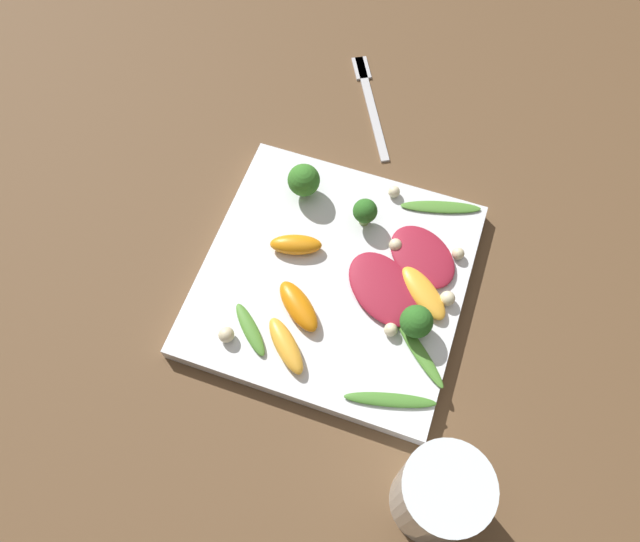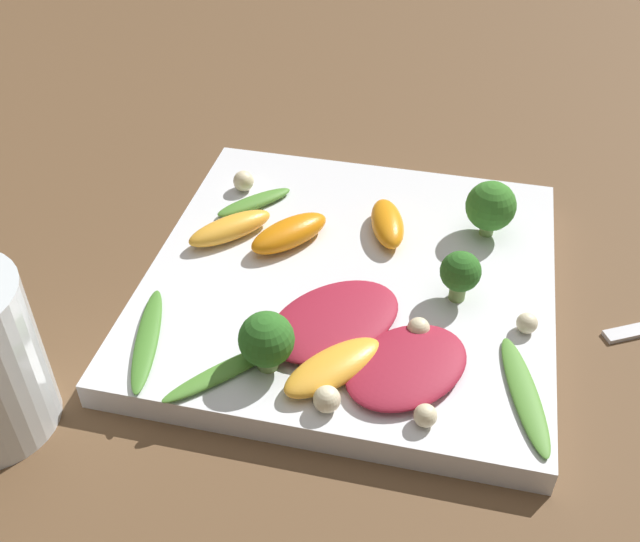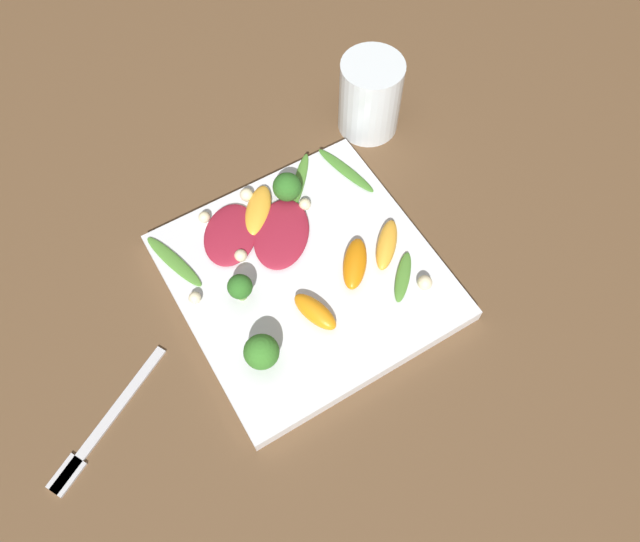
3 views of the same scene
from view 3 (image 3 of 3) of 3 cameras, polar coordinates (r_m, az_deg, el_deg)
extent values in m
plane|color=brown|center=(0.75, -1.24, -0.91)|extent=(2.40, 2.40, 0.00)
cube|color=white|center=(0.74, -1.26, -0.55)|extent=(0.29, 0.29, 0.02)
cylinder|color=white|center=(0.85, 4.61, 15.64)|extent=(0.08, 0.08, 0.11)
cube|color=silver|center=(0.72, -18.64, -12.49)|extent=(0.16, 0.10, 0.01)
cube|color=silver|center=(0.72, -22.21, -16.88)|extent=(0.04, 0.04, 0.01)
ellipsoid|color=maroon|center=(0.76, -8.18, 3.32)|extent=(0.10, 0.11, 0.01)
ellipsoid|color=maroon|center=(0.75, -3.83, 3.28)|extent=(0.11, 0.12, 0.01)
ellipsoid|color=orange|center=(0.70, -0.45, -3.73)|extent=(0.04, 0.06, 0.02)
ellipsoid|color=#FCAD33|center=(0.77, -5.69, 5.54)|extent=(0.07, 0.07, 0.01)
ellipsoid|color=orange|center=(0.73, 3.21, 0.69)|extent=(0.06, 0.07, 0.02)
ellipsoid|color=#FCAD33|center=(0.74, 6.12, 2.42)|extent=(0.06, 0.07, 0.02)
cylinder|color=#84AD5B|center=(0.68, -5.25, -7.91)|extent=(0.01, 0.01, 0.02)
sphere|color=#387A28|center=(0.66, -5.37, -7.37)|extent=(0.04, 0.04, 0.04)
cylinder|color=#7A9E51|center=(0.71, -7.19, -2.01)|extent=(0.01, 0.01, 0.02)
sphere|color=#2D6B23|center=(0.70, -7.34, -1.43)|extent=(0.03, 0.03, 0.03)
cylinder|color=#7A9E51|center=(0.78, -2.97, 6.96)|extent=(0.01, 0.01, 0.01)
sphere|color=#2D6B23|center=(0.77, -3.03, 7.69)|extent=(0.04, 0.04, 0.04)
ellipsoid|color=#518E33|center=(0.79, -1.92, 8.10)|extent=(0.07, 0.08, 0.01)
ellipsoid|color=#47842D|center=(0.81, 2.36, 9.18)|extent=(0.04, 0.10, 0.01)
ellipsoid|color=#518E33|center=(0.73, 7.59, -0.53)|extent=(0.06, 0.06, 0.01)
ellipsoid|color=#518E33|center=(0.75, -13.21, 0.87)|extent=(0.04, 0.10, 0.00)
sphere|color=beige|center=(0.77, -10.52, 4.87)|extent=(0.01, 0.01, 0.01)
sphere|color=beige|center=(0.78, -6.74, 6.93)|extent=(0.02, 0.02, 0.02)
sphere|color=beige|center=(0.72, 9.56, -1.05)|extent=(0.02, 0.02, 0.02)
sphere|color=beige|center=(0.74, -7.26, 1.40)|extent=(0.02, 0.02, 0.02)
sphere|color=beige|center=(0.77, -1.40, 6.12)|extent=(0.01, 0.01, 0.01)
sphere|color=beige|center=(0.72, -11.37, -2.41)|extent=(0.01, 0.01, 0.01)
camera|label=1|loc=(0.60, 35.19, 55.87)|focal=35.00mm
camera|label=2|loc=(0.77, -27.19, 35.16)|focal=42.00mm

